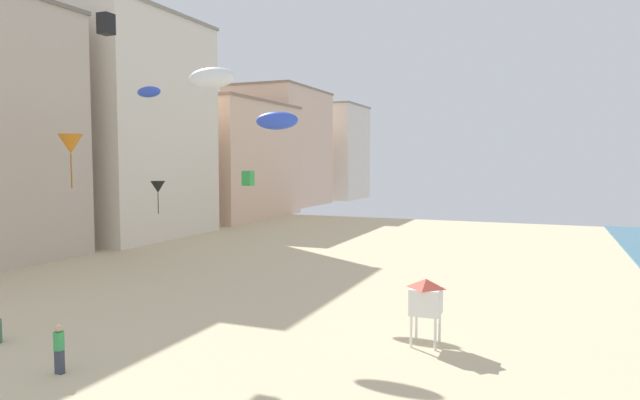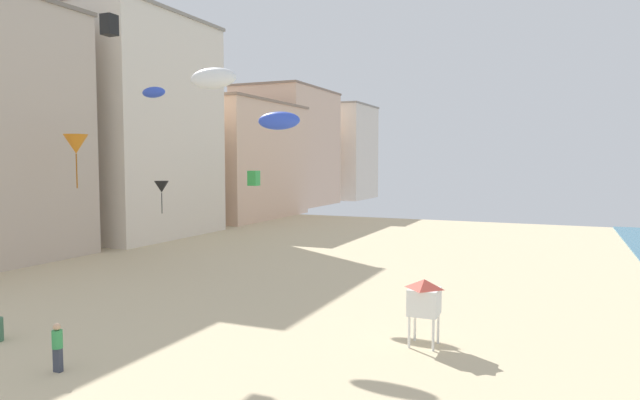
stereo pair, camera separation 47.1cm
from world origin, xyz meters
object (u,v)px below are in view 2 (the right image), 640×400
kite_white_parafoil (213,78)px  kite_orange_delta (76,144)px  kite_flyer (57,345)px  kite_black_box (109,25)px  kite_blue_parafoil_2 (279,121)px  kite_green_box (254,178)px  kite_black_delta (162,187)px  lifeguard_stand (424,298)px  kite_blue_parafoil (154,92)px

kite_white_parafoil → kite_orange_delta: bearing=165.4°
kite_flyer → kite_black_box: kite_black_box is taller
kite_white_parafoil → kite_blue_parafoil_2: size_ratio=1.06×
kite_green_box → kite_orange_delta: (-2.35, -18.68, 2.71)m
kite_orange_delta → kite_black_delta: (6.50, 0.41, -2.67)m
lifeguard_stand → kite_blue_parafoil: 25.68m
kite_black_box → kite_orange_delta: bearing=150.2°
lifeguard_stand → kite_white_parafoil: 14.97m
kite_flyer → kite_black_delta: 16.57m
kite_black_delta → kite_blue_parafoil: bearing=133.8°
kite_orange_delta → kite_blue_parafoil_2: (14.82, -0.01, 1.08)m
kite_flyer → kite_blue_parafoil: kite_blue_parafoil is taller
kite_flyer → kite_black_box: size_ratio=1.52×
kite_orange_delta → kite_white_parafoil: size_ratio=1.32×
kite_white_parafoil → kite_black_box: bearing=-174.6°
kite_white_parafoil → kite_black_delta: (-6.41, 3.76, -5.67)m
kite_black_box → kite_green_box: bearing=101.3°
kite_black_box → kite_black_delta: kite_black_box is taller
lifeguard_stand → kite_black_delta: kite_black_delta is taller
kite_green_box → kite_blue_parafoil: (0.66, -14.63, 6.34)m
kite_white_parafoil → kite_black_delta: kite_white_parafoil is taller
lifeguard_stand → kite_green_box: kite_green_box is taller
kite_flyer → kite_black_box: 17.88m
kite_green_box → kite_black_delta: kite_green_box is taller
kite_blue_parafoil → kite_black_box: (3.84, -7.97, 2.42)m
kite_flyer → kite_black_delta: kite_black_delta is taller
kite_black_box → kite_blue_parafoil_2: kite_black_box is taller
kite_flyer → kite_white_parafoil: bearing=-1.7°
kite_flyer → kite_green_box: (-11.39, 32.48, 4.45)m
kite_orange_delta → kite_blue_parafoil: size_ratio=1.81×
kite_blue_parafoil_2 → kite_blue_parafoil: bearing=161.0°
kite_blue_parafoil → kite_blue_parafoil_2: (11.81, -4.06, -2.55)m
lifeguard_stand → kite_white_parafoil: kite_white_parafoil is taller
kite_orange_delta → kite_black_box: 9.95m
lifeguard_stand → kite_green_box: bearing=114.9°
kite_black_box → kite_black_delta: (-0.35, 4.33, -8.72)m
kite_black_box → kite_blue_parafoil_2: bearing=26.2°
kite_flyer → kite_orange_delta: size_ratio=0.47×
kite_green_box → kite_blue_parafoil_2: bearing=-56.3°
kite_blue_parafoil_2 → kite_flyer: bearing=-94.5°
kite_white_parafoil → kite_flyer: bearing=-85.4°
kite_black_delta → kite_black_box: bearing=-85.4°
kite_flyer → kite_black_delta: (-7.24, 14.21, 4.49)m
kite_green_box → kite_black_delta: size_ratio=0.71×
kite_green_box → kite_orange_delta: kite_orange_delta is taller
kite_green_box → kite_blue_parafoil_2: 22.79m
kite_green_box → kite_orange_delta: size_ratio=0.40×
lifeguard_stand → kite_green_box: (-21.93, 25.09, 3.53)m
kite_flyer → kite_orange_delta: 20.75m
kite_green_box → kite_blue_parafoil_2: kite_blue_parafoil_2 is taller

